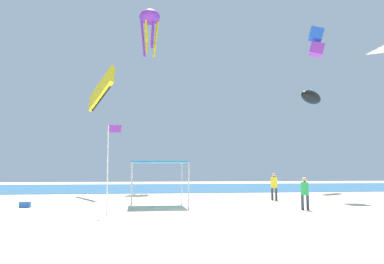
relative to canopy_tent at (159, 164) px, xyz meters
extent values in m
cube|color=beige|center=(2.21, -4.09, -2.46)|extent=(110.00, 110.00, 0.10)
cube|color=#28608C|center=(2.21, 25.13, -2.39)|extent=(110.00, 25.54, 0.03)
cylinder|color=#B2B2B7|center=(-1.52, -1.59, -1.17)|extent=(0.07, 0.07, 2.47)
cylinder|color=#B2B2B7|center=(1.52, -1.59, -1.17)|extent=(0.07, 0.07, 2.47)
cylinder|color=#B2B2B7|center=(-1.52, 1.59, -1.17)|extent=(0.07, 0.07, 2.47)
cylinder|color=#B2B2B7|center=(1.52, 1.59, -1.17)|extent=(0.07, 0.07, 2.47)
cube|color=#1972B7|center=(0.00, 0.00, 0.09)|extent=(3.11, 3.25, 0.06)
cylinder|color=#33384C|center=(7.19, -3.25, -2.03)|extent=(0.15, 0.15, 0.76)
cylinder|color=#33384C|center=(7.48, -3.22, -2.03)|extent=(0.15, 0.15, 0.76)
cylinder|color=green|center=(7.33, -3.24, -1.32)|extent=(0.40, 0.40, 0.66)
sphere|color=tan|center=(7.33, -3.24, -0.86)|extent=(0.25, 0.25, 0.25)
cylinder|color=#33384C|center=(8.15, 3.09, -1.99)|extent=(0.16, 0.16, 0.84)
cylinder|color=#33384C|center=(7.97, 3.36, -1.99)|extent=(0.16, 0.16, 0.84)
cylinder|color=yellow|center=(8.06, 3.22, -1.20)|extent=(0.44, 0.44, 0.73)
sphere|color=tan|center=(8.06, 3.22, -0.70)|extent=(0.27, 0.27, 0.27)
cylinder|color=silver|center=(-2.57, -4.25, -0.35)|extent=(0.06, 0.06, 4.11)
cube|color=purple|center=(-2.27, -4.25, 1.53)|extent=(0.55, 0.02, 0.35)
cube|color=blue|center=(-7.27, 0.18, -2.25)|extent=(0.56, 0.36, 0.32)
cube|color=white|center=(-7.27, 0.18, -2.07)|extent=(0.57, 0.37, 0.03)
cube|color=blue|center=(12.44, 5.14, 10.19)|extent=(1.45, 1.33, 1.11)
cube|color=purple|center=(12.44, 5.14, 8.98)|extent=(1.45, 1.33, 1.11)
ellipsoid|color=purple|center=(-0.10, 18.59, 16.40)|extent=(3.05, 3.05, 1.62)
cylinder|color=purple|center=(0.24, 19.19, 14.66)|extent=(0.37, 0.46, 2.51)
cylinder|color=yellow|center=(-0.45, 19.18, 14.28)|extent=(0.41, 0.53, 3.26)
cylinder|color=purple|center=(-0.78, 18.58, 13.91)|extent=(0.65, 0.25, 3.99)
cylinder|color=yellow|center=(-0.43, 17.99, 14.66)|extent=(0.37, 0.46, 2.51)
cylinder|color=purple|center=(0.25, 18.00, 14.28)|extent=(0.41, 0.53, 3.26)
cylinder|color=yellow|center=(0.59, 18.60, 13.91)|extent=(0.65, 0.25, 3.99)
ellipsoid|color=black|center=(16.03, 13.78, 7.01)|extent=(4.21, 4.25, 1.57)
cone|color=teal|center=(16.03, 13.78, 7.70)|extent=(0.98, 0.98, 0.61)
cube|color=yellow|center=(-4.35, 10.70, 6.49)|extent=(2.49, 5.06, 3.27)
cube|color=black|center=(-4.35, 10.70, 5.77)|extent=(1.90, 3.78, 1.81)
camera|label=1|loc=(-1.25, -22.17, -0.43)|focal=35.93mm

